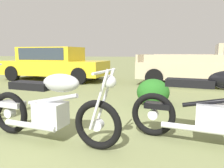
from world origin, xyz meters
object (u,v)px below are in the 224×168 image
(motorcycle_silver, at_px, (51,107))
(car_yellow, at_px, (53,62))
(motorcycle_black, at_px, (213,108))
(pickup_truck_beige, at_px, (222,65))
(shrub_low, at_px, (153,92))

(motorcycle_silver, relative_size, car_yellow, 0.44)
(motorcycle_black, relative_size, car_yellow, 0.45)
(pickup_truck_beige, bearing_deg, shrub_low, -114.69)
(car_yellow, bearing_deg, motorcycle_silver, -57.19)
(car_yellow, xyz_separation_m, pickup_truck_beige, (6.67, -0.29, -0.05))
(motorcycle_silver, height_order, shrub_low, motorcycle_silver)
(pickup_truck_beige, bearing_deg, motorcycle_black, -95.45)
(car_yellow, xyz_separation_m, shrub_low, (4.48, -3.59, -0.49))
(car_yellow, bearing_deg, shrub_low, -34.65)
(car_yellow, distance_m, pickup_truck_beige, 6.67)
(motorcycle_black, distance_m, pickup_truck_beige, 5.38)
(motorcycle_black, distance_m, car_yellow, 7.67)
(shrub_low, bearing_deg, motorcycle_black, -65.95)
(motorcycle_black, bearing_deg, pickup_truck_beige, 84.47)
(motorcycle_silver, xyz_separation_m, shrub_low, (1.24, 2.31, -0.17))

